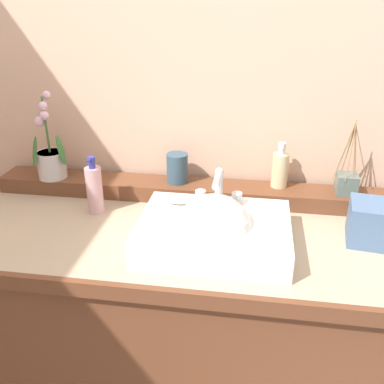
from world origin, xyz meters
TOP-DOWN VIEW (x-y plane):
  - wall_back at (0.00, 0.41)m, footprint 3.29×0.20m
  - vanity_cabinet at (0.00, -0.00)m, footprint 1.45×0.61m
  - back_ledge at (0.00, 0.23)m, footprint 1.37×0.13m
  - sink_basin at (0.12, -0.08)m, footprint 0.42×0.32m
  - soap_bar at (0.00, 0.02)m, footprint 0.07×0.04m
  - potted_plant at (-0.49, 0.21)m, footprint 0.12×0.11m
  - soap_dispenser at (0.31, 0.25)m, footprint 0.06×0.06m
  - tumbler_cup at (-0.04, 0.23)m, footprint 0.07×0.07m
  - reed_diffuser at (0.52, 0.22)m, footprint 0.11×0.08m
  - lotion_bottle at (-0.29, 0.07)m, footprint 0.05×0.06m
  - tissue_box at (0.56, 0.02)m, footprint 0.15×0.15m

SIDE VIEW (x-z plane):
  - vanity_cabinet at x=0.00m, z-range 0.00..0.87m
  - back_ledge at x=0.00m, z-range 0.86..0.92m
  - sink_basin at x=0.12m, z-range 0.78..1.04m
  - tissue_box at x=0.56m, z-range 0.86..0.98m
  - lotion_bottle at x=-0.29m, z-range 0.85..1.04m
  - soap_bar at x=0.00m, z-range 0.94..0.97m
  - reed_diffuser at x=0.52m, z-range 0.83..1.08m
  - tumbler_cup at x=-0.04m, z-range 0.92..1.02m
  - soap_dispenser at x=0.31m, z-range 0.90..1.06m
  - potted_plant at x=-0.49m, z-range 0.84..1.14m
  - wall_back at x=0.00m, z-range 0.00..2.42m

